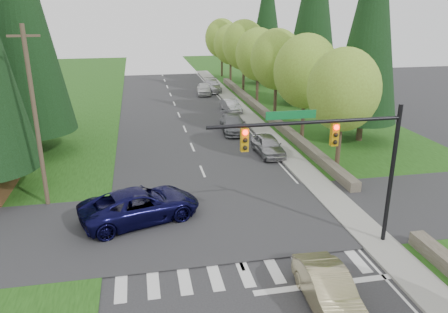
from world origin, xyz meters
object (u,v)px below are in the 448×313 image
object	(u,v)px
parked_car_a	(268,145)
parked_car_c	(231,106)
sedan_champagne	(329,290)
parked_car_b	(233,124)
suv_navy	(140,205)
parked_car_e	(212,86)
parked_car_d	(204,89)

from	to	relation	value
parked_car_a	parked_car_c	distance (m)	14.22
sedan_champagne	parked_car_b	distance (m)	24.33
suv_navy	parked_car_b	world-z (taller)	suv_navy
parked_car_c	parked_car_e	xyz separation A→B (m)	(0.00, 11.70, 0.10)
sedan_champagne	parked_car_c	distance (m)	31.95
sedan_champagne	suv_navy	world-z (taller)	suv_navy
suv_navy	parked_car_e	bearing A→B (deg)	-33.67
sedan_champagne	parked_car_d	bearing A→B (deg)	89.85
parked_car_b	parked_car_d	world-z (taller)	parked_car_b
sedan_champagne	suv_navy	xyz separation A→B (m)	(-6.84, 8.54, 0.14)
parked_car_b	parked_car_c	size ratio (longest dim) A/B	1.29
parked_car_c	parked_car_d	world-z (taller)	parked_car_d
parked_car_b	parked_car_e	bearing A→B (deg)	90.27
parked_car_e	parked_car_d	bearing A→B (deg)	-123.54
parked_car_d	parked_car_e	bearing A→B (deg)	58.11
parked_car_c	suv_navy	bearing A→B (deg)	-119.66
parked_car_d	sedan_champagne	bearing A→B (deg)	-86.35
suv_navy	parked_car_e	size ratio (longest dim) A/B	1.22
parked_car_d	parked_car_a	bearing A→B (deg)	-81.16
parked_car_c	parked_car_a	bearing A→B (deg)	-97.30
parked_car_e	parked_car_b	bearing A→B (deg)	-89.92
sedan_champagne	parked_car_c	world-z (taller)	sedan_champagne
suv_navy	parked_car_d	xyz separation A→B (m)	(8.47, 33.16, -0.16)
suv_navy	parked_car_b	xyz separation A→B (m)	(8.47, 15.74, -0.14)
sedan_champagne	parked_car_d	xyz separation A→B (m)	(1.63, 41.70, -0.01)
sedan_champagne	parked_car_b	size ratio (longest dim) A/B	0.87
parked_car_c	parked_car_d	bearing A→B (deg)	91.38
suv_navy	parked_car_a	world-z (taller)	suv_navy
parked_car_e	sedan_champagne	bearing A→B (deg)	-89.74
parked_car_a	parked_car_b	distance (m)	6.81
suv_navy	parked_car_e	world-z (taller)	suv_navy
sedan_champagne	parked_car_b	xyz separation A→B (m)	(1.63, 24.28, 0.01)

